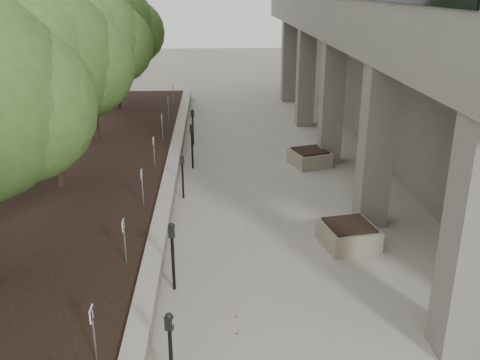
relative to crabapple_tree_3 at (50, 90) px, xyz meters
name	(u,v)px	position (x,y,z in m)	size (l,w,h in m)	color
retaining_wall	(171,177)	(2.97, 1.00, -2.87)	(0.39, 26.00, 0.50)	gray
planting_bed	(48,181)	(-0.70, 1.00, -2.92)	(7.00, 26.00, 0.40)	black
crabapple_tree_3	(50,90)	(0.00, 0.00, 0.00)	(4.60, 4.00, 5.44)	#365C23
crabapple_tree_4	(90,63)	(0.00, 5.00, 0.00)	(4.60, 4.00, 5.44)	#365C23
crabapple_tree_5	(114,47)	(0.00, 10.00, 0.00)	(4.60, 4.00, 5.44)	#365C23
parking_sign_2	(94,335)	(2.45, -7.50, -2.24)	(0.04, 0.22, 0.96)	black
parking_sign_3	(125,242)	(2.45, -4.50, -2.24)	(0.04, 0.22, 0.96)	black
parking_sign_4	(143,188)	(2.45, -1.50, -2.24)	(0.04, 0.22, 0.96)	black
parking_sign_5	(154,152)	(2.45, 1.50, -2.24)	(0.04, 0.22, 0.96)	black
parking_sign_6	(162,127)	(2.45, 4.50, -2.24)	(0.04, 0.22, 0.96)	black
parking_sign_7	(168,109)	(2.45, 7.50, -2.24)	(0.04, 0.22, 0.96)	black
parking_sign_8	(173,95)	(2.45, 10.50, -2.24)	(0.04, 0.22, 0.96)	black
parking_meter_1	(171,352)	(3.58, -7.70, -2.44)	(0.13, 0.10, 1.36)	black
parking_meter_2	(173,257)	(3.43, -4.89, -2.39)	(0.14, 0.10, 1.46)	black
parking_meter_3	(183,177)	(3.39, -0.09, -2.48)	(0.13, 0.09, 1.28)	black
parking_meter_4	(192,146)	(3.58, 2.49, -2.37)	(0.15, 0.11, 1.50)	black
parking_meter_5	(193,127)	(3.52, 5.23, -2.44)	(0.13, 0.10, 1.36)	black
planter_front	(349,234)	(7.36, -3.20, -2.85)	(1.17, 1.17, 0.55)	gray
planter_back	(310,157)	(7.49, 2.61, -2.85)	(1.16, 1.16, 0.54)	gray
berry_scatter	(234,243)	(4.70, -3.00, -3.11)	(3.30, 14.10, 0.02)	maroon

